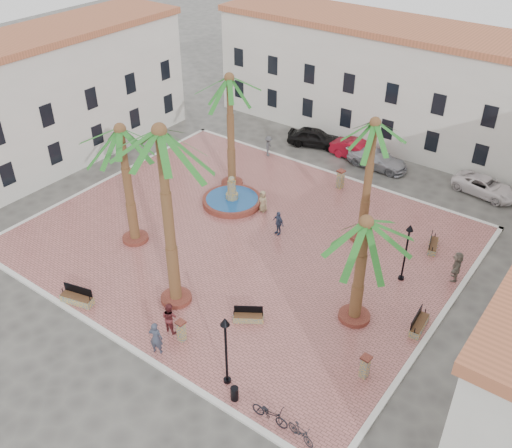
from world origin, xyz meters
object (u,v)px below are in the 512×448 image
at_px(palm_sw, 122,143).
at_px(bicycle_b, 301,433).
at_px(lamppost_s, 226,340).
at_px(cyclist_a, 156,338).
at_px(palm_ne, 374,136).
at_px(pedestrian_north, 269,146).
at_px(palm_nw, 230,90).
at_px(bench_se, 248,317).
at_px(lamppost_e, 407,243).
at_px(fountain, 232,200).
at_px(litter_bin, 235,394).
at_px(pedestrian_fountain_b, 278,223).
at_px(car_silver, 377,159).
at_px(pedestrian_east, 457,266).
at_px(car_black, 315,137).
at_px(bench_e, 419,325).
at_px(cyclist_b, 170,317).
at_px(bicycle_a, 270,413).
at_px(car_white, 485,186).
at_px(palm_s, 161,151).
at_px(bench_s, 77,298).
at_px(bollard_e, 365,366).
at_px(bench_ne, 433,245).
at_px(car_red, 358,151).
at_px(palm_e, 364,237).
at_px(bollard_n, 340,179).

bearing_deg(palm_sw, bicycle_b, -20.39).
height_order(lamppost_s, cyclist_a, lamppost_s).
xyz_separation_m(palm_ne, pedestrian_north, (-11.51, 5.91, -6.28)).
xyz_separation_m(palm_nw, palm_sw, (-0.52, -9.28, -0.48)).
xyz_separation_m(bench_se, lamppost_e, (5.06, 8.07, 2.33)).
bearing_deg(fountain, pedestrian_north, 106.35).
bearing_deg(pedestrian_north, bench_se, -169.51).
bearing_deg(litter_bin, bench_se, 120.18).
height_order(pedestrian_fountain_b, car_silver, pedestrian_fountain_b).
height_order(pedestrian_east, car_black, pedestrian_east).
distance_m(bench_e, cyclist_b, 12.95).
bearing_deg(bench_se, bicycle_a, -78.34).
bearing_deg(car_white, pedestrian_north, 114.28).
height_order(car_black, car_silver, car_black).
relative_size(palm_s, car_black, 2.34).
relative_size(palm_ne, bench_s, 4.18).
xyz_separation_m(palm_ne, car_silver, (-3.66, 9.57, -6.57)).
relative_size(lamppost_e, cyclist_b, 2.13).
distance_m(bench_s, bollard_e, 15.88).
bearing_deg(bench_e, palm_s, 112.06).
height_order(palm_ne, bench_s, palm_ne).
bearing_deg(car_white, bench_s, 159.24).
xyz_separation_m(palm_sw, lamppost_s, (11.98, -5.52, -4.04)).
distance_m(bench_ne, lamppost_e, 4.57).
bearing_deg(pedestrian_east, palm_ne, -110.63).
relative_size(litter_bin, cyclist_b, 0.41).
relative_size(bench_ne, pedestrian_east, 0.93).
xyz_separation_m(fountain, cyclist_a, (5.79, -13.27, 0.67)).
bearing_deg(bench_e, bollard_e, 165.64).
relative_size(fountain, lamppost_s, 1.03).
relative_size(car_red, car_silver, 0.95).
height_order(fountain, car_silver, fountain).
bearing_deg(lamppost_s, lamppost_e, 74.24).
xyz_separation_m(palm_e, pedestrian_east, (3.11, 6.35, -4.35)).
bearing_deg(car_white, litter_bin, -178.53).
bearing_deg(fountain, bench_s, -91.60).
distance_m(palm_e, car_white, 18.02).
bearing_deg(bench_s, bench_ne, 35.34).
bearing_deg(bicycle_b, bicycle_a, 102.38).
xyz_separation_m(palm_nw, palm_s, (5.55, -11.97, 1.93)).
height_order(bollard_e, bicycle_a, bollard_e).
bearing_deg(bollard_n, bench_ne, -20.88).
relative_size(bollard_n, bicycle_b, 0.97).
bearing_deg(palm_sw, litter_bin, -25.38).
distance_m(fountain, bicycle_a, 18.34).
bearing_deg(bench_s, car_red, 65.80).
bearing_deg(lamppost_e, pedestrian_east, 36.25).
bearing_deg(cyclist_a, bicycle_b, 157.93).
height_order(bicycle_b, car_silver, car_silver).
height_order(palm_s, bench_se, palm_s).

